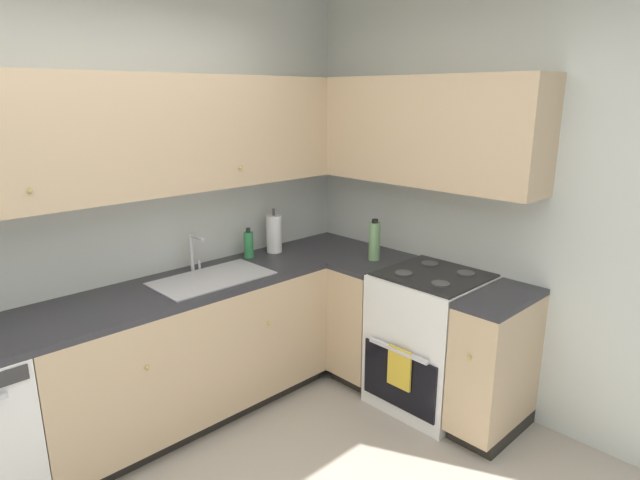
# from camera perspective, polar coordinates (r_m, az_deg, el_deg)

# --- Properties ---
(wall_back) EXTENTS (3.99, 0.05, 2.67)m
(wall_back) POSITION_cam_1_polar(r_m,az_deg,el_deg) (3.30, -24.34, 2.48)
(wall_back) COLOR silver
(wall_back) RESTS_ON ground_plane
(wall_right) EXTENTS (0.05, 3.28, 2.67)m
(wall_right) POSITION_cam_1_polar(r_m,az_deg,el_deg) (3.41, 20.26, 3.28)
(wall_right) COLOR silver
(wall_right) RESTS_ON ground_plane
(lower_cabinets_back) EXTENTS (1.83, 0.62, 0.85)m
(lower_cabinets_back) POSITION_cam_1_polar(r_m,az_deg,el_deg) (3.48, -14.07, -11.79)
(lower_cabinets_back) COLOR tan
(lower_cabinets_back) RESTS_ON ground_plane
(countertop_back) EXTENTS (3.04, 0.60, 0.03)m
(countertop_back) POSITION_cam_1_polar(r_m,az_deg,el_deg) (3.30, -14.57, -4.98)
(countertop_back) COLOR #2D2D33
(countertop_back) RESTS_ON lower_cabinets_back
(lower_cabinets_right) EXTENTS (0.62, 1.26, 0.85)m
(lower_cabinets_right) POSITION_cam_1_polar(r_m,az_deg,el_deg) (3.61, 11.13, -10.56)
(lower_cabinets_right) COLOR tan
(lower_cabinets_right) RESTS_ON ground_plane
(countertop_right) EXTENTS (0.60, 1.26, 0.03)m
(countertop_right) POSITION_cam_1_polar(r_m,az_deg,el_deg) (3.44, 11.48, -3.95)
(countertop_right) COLOR #2D2D33
(countertop_right) RESTS_ON lower_cabinets_right
(oven_range) EXTENTS (0.68, 0.62, 1.04)m
(oven_range) POSITION_cam_1_polar(r_m,az_deg,el_deg) (3.60, 11.78, -10.33)
(oven_range) COLOR white
(oven_range) RESTS_ON ground_plane
(upper_cabinets_back) EXTENTS (2.72, 0.34, 0.67)m
(upper_cabinets_back) POSITION_cam_1_polar(r_m,az_deg,el_deg) (3.17, -19.50, 10.48)
(upper_cabinets_back) COLOR tan
(upper_cabinets_right) EXTENTS (0.32, 1.81, 0.67)m
(upper_cabinets_right) POSITION_cam_1_polar(r_m,az_deg,el_deg) (3.55, 9.45, 11.56)
(upper_cabinets_right) COLOR tan
(sink) EXTENTS (0.71, 0.40, 0.10)m
(sink) POSITION_cam_1_polar(r_m,az_deg,el_deg) (3.38, -11.44, -4.74)
(sink) COLOR #B7B7BC
(sink) RESTS_ON countertop_back
(faucet) EXTENTS (0.07, 0.16, 0.25)m
(faucet) POSITION_cam_1_polar(r_m,az_deg,el_deg) (3.49, -13.40, -0.97)
(faucet) COLOR silver
(faucet) RESTS_ON countertop_back
(soap_bottle) EXTENTS (0.07, 0.07, 0.21)m
(soap_bottle) POSITION_cam_1_polar(r_m,az_deg,el_deg) (3.73, -7.66, -0.46)
(soap_bottle) COLOR #338C4C
(soap_bottle) RESTS_ON countertop_back
(paper_towel_roll) EXTENTS (0.11, 0.11, 0.33)m
(paper_towel_roll) POSITION_cam_1_polar(r_m,az_deg,el_deg) (3.83, -4.95, 0.68)
(paper_towel_roll) COLOR white
(paper_towel_roll) RESTS_ON countertop_back
(oil_bottle) EXTENTS (0.08, 0.08, 0.29)m
(oil_bottle) POSITION_cam_1_polar(r_m,az_deg,el_deg) (3.66, 5.86, -0.08)
(oil_bottle) COLOR #729E66
(oil_bottle) RESTS_ON countertop_right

